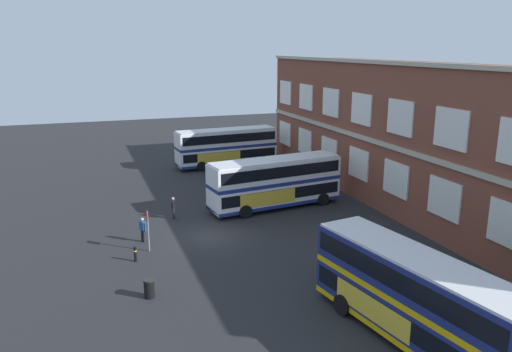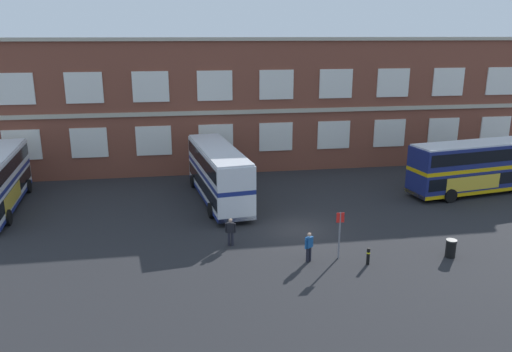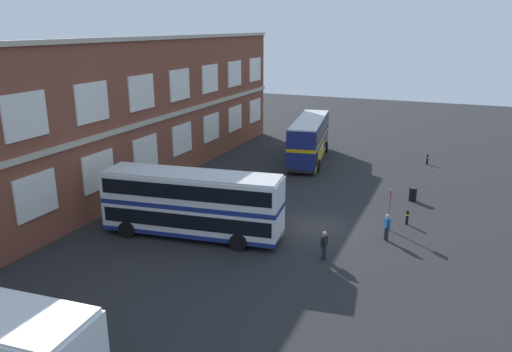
% 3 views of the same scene
% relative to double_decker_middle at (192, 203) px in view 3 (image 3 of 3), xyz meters
% --- Properties ---
extents(ground_plane, '(120.00, 120.00, 0.00)m').
position_rel_double_decker_middle_xyz_m(ground_plane, '(4.47, -4.57, -2.15)').
color(ground_plane, '#232326').
extents(brick_terminal_building, '(48.09, 8.19, 11.77)m').
position_rel_double_decker_middle_xyz_m(brick_terminal_building, '(5.80, 11.41, 3.59)').
color(brick_terminal_building, brown).
rests_on(brick_terminal_building, ground).
extents(double_decker_middle, '(4.00, 11.24, 4.07)m').
position_rel_double_decker_middle_xyz_m(double_decker_middle, '(0.00, 0.00, 0.00)').
color(double_decker_middle, silver).
rests_on(double_decker_middle, ground).
extents(double_decker_far, '(11.27, 4.32, 4.07)m').
position_rel_double_decker_middle_xyz_m(double_decker_far, '(19.94, -1.33, 0.00)').
color(double_decker_far, navy).
rests_on(double_decker_far, ground).
extents(waiting_passenger, '(0.59, 0.43, 1.70)m').
position_rel_double_decker_middle_xyz_m(waiting_passenger, '(3.96, -11.12, -1.22)').
color(waiting_passenger, black).
rests_on(waiting_passenger, ground).
extents(second_passenger, '(0.64, 0.32, 1.70)m').
position_rel_double_decker_middle_xyz_m(second_passenger, '(-0.03, -8.32, -1.22)').
color(second_passenger, black).
rests_on(second_passenger, ground).
extents(bus_stand_flag, '(0.44, 0.10, 2.70)m').
position_rel_double_decker_middle_xyz_m(bus_stand_flag, '(5.72, -10.98, -0.51)').
color(bus_stand_flag, slate).
rests_on(bus_stand_flag, ground).
extents(station_litter_bin, '(0.60, 0.60, 1.03)m').
position_rel_double_decker_middle_xyz_m(station_litter_bin, '(11.96, -11.82, -1.63)').
color(station_litter_bin, black).
rests_on(station_litter_bin, ground).
extents(safety_bollard_west, '(0.19, 0.19, 0.95)m').
position_rel_double_decker_middle_xyz_m(safety_bollard_west, '(7.05, -11.98, -1.66)').
color(safety_bollard_west, black).
rests_on(safety_bollard_west, ground).
extents(safety_bollard_east, '(0.19, 0.19, 0.95)m').
position_rel_double_decker_middle_xyz_m(safety_bollard_east, '(22.98, -11.99, -1.66)').
color(safety_bollard_east, black).
rests_on(safety_bollard_east, ground).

